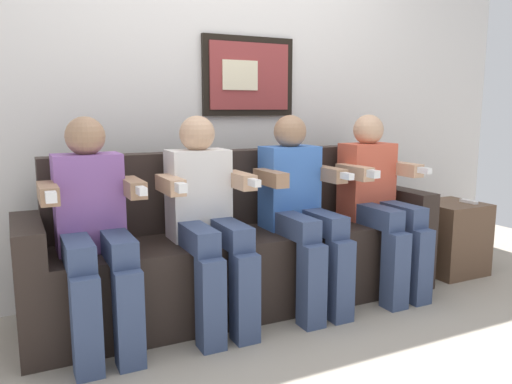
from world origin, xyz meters
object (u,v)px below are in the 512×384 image
Objects in this scene: side_table_right at (450,237)px; person_right_center at (300,204)px; spare_remote_on_table at (469,201)px; person_leftmost at (94,224)px; person_rightmost at (378,197)px; person_left_center at (206,213)px; couch at (243,253)px.

person_right_center is at bearing -177.26° from side_table_right.
person_right_center reaches higher than side_table_right.
spare_remote_on_table reaches higher than side_table_right.
person_leftmost is 1.70m from person_rightmost.
person_left_center is 1.94m from spare_remote_on_table.
person_rightmost is (1.70, 0.00, 0.00)m from person_leftmost.
person_leftmost and person_right_center have the same top height.
side_table_right is 0.28m from spare_remote_on_table.
couch reaches higher than side_table_right.
couch is at bearing 11.20° from person_leftmost.
person_right_center and person_rightmost have the same top height.
person_leftmost is at bearing -179.93° from spare_remote_on_table.
side_table_right is (1.28, 0.06, -0.36)m from person_right_center.
person_left_center and person_rightmost have the same top height.
person_rightmost is at bearing -179.79° from spare_remote_on_table.
person_right_center is 8.54× the size of spare_remote_on_table.
spare_remote_on_table is at bearing 0.07° from person_leftmost.
person_left_center is at bearing -179.91° from spare_remote_on_table.
person_leftmost is 8.54× the size of spare_remote_on_table.
couch is at bearing 176.06° from side_table_right.
person_left_center is at bearing -149.29° from couch.
spare_remote_on_table is at bearing 0.21° from person_rightmost.
side_table_right is at bearing 147.97° from spare_remote_on_table.
person_left_center is at bearing 180.00° from person_rightmost.
side_table_right is at bearing 1.46° from person_leftmost.
person_rightmost reaches higher than couch.
person_left_center is 2.22× the size of side_table_right.
spare_remote_on_table is (0.80, 0.00, -0.10)m from person_rightmost.
side_table_right is at bearing 4.97° from person_rightmost.
person_rightmost is 0.81m from spare_remote_on_table.
side_table_right is at bearing 1.91° from person_left_center.
couch is 4.84× the size of side_table_right.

